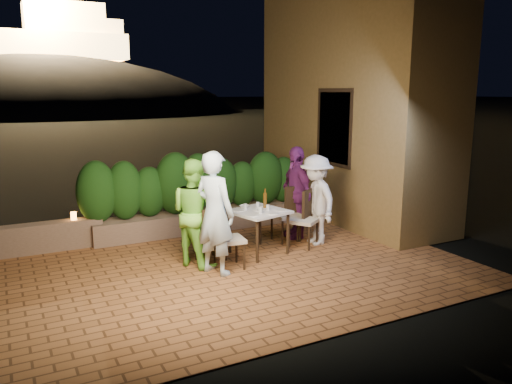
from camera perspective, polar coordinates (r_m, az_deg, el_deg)
ground at (r=7.93m, az=-1.68°, el=-8.77°), size 400.00×400.00×0.00m
terrace_floor at (r=8.38m, az=-3.17°, el=-8.06°), size 7.00×6.00×0.15m
building_wall at (r=11.05m, az=10.90°, el=10.13°), size 1.60×5.00×5.00m
window_pane at (r=10.21m, az=9.05°, el=7.28°), size 0.08×1.00×1.40m
window_frame at (r=10.20m, az=9.00°, el=7.28°), size 0.06×1.15×1.55m
planter at (r=9.96m, az=-6.37°, el=-3.26°), size 4.20×0.55×0.40m
hedge at (r=9.80m, az=-6.47°, el=0.98°), size 4.00×0.70×1.10m
parapet at (r=9.36m, az=-23.85°, el=-4.86°), size 2.20×0.30×0.50m
hill at (r=67.26m, az=-22.72°, el=4.89°), size 52.00×40.00×22.00m
fortress at (r=67.37m, az=-23.72°, el=17.22°), size 26.00×8.00×8.00m
dining_table at (r=8.48m, az=0.31°, el=-4.59°), size 1.03×1.03×0.75m
plate_nw at (r=8.05m, az=-0.43°, el=-2.67°), size 0.20×0.20×0.01m
plate_sw at (r=8.40m, az=-1.96°, el=-2.08°), size 0.22×0.22×0.01m
plate_ne at (r=8.42m, az=2.86°, el=-2.06°), size 0.21×0.21×0.01m
plate_se at (r=8.75m, az=0.79°, el=-1.52°), size 0.20×0.20×0.01m
plate_centre at (r=8.42m, az=0.35°, el=-2.04°), size 0.21×0.21×0.01m
plate_front at (r=8.18m, az=1.85°, el=-2.46°), size 0.20×0.20×0.01m
glass_nw at (r=8.17m, az=0.48°, el=-2.09°), size 0.07×0.07×0.11m
glass_sw at (r=8.44m, az=-1.25°, el=-1.69°), size 0.06×0.06×0.10m
glass_ne at (r=8.39m, az=1.37°, el=-1.79°), size 0.06×0.06×0.10m
glass_se at (r=8.57m, az=0.20°, el=-1.49°), size 0.06×0.06×0.10m
beer_bottle at (r=8.56m, az=1.04°, el=-0.71°), size 0.06×0.06×0.33m
bowl at (r=8.60m, az=-1.32°, el=-1.65°), size 0.23×0.23×0.04m
chair_left_front at (r=7.79m, az=-3.09°, el=-5.29°), size 0.49×0.49×0.96m
chair_left_back at (r=8.15m, az=-5.22°, el=-4.71°), size 0.52×0.52×0.92m
chair_right_front at (r=8.87m, az=5.45°, el=-3.10°), size 0.64×0.64×1.00m
chair_right_back at (r=9.21m, az=3.45°, el=-2.50°), size 0.48×0.48×1.01m
diner_blue at (r=7.46m, az=-4.74°, el=-2.43°), size 0.71×0.81×1.87m
diner_green at (r=7.89m, az=-7.01°, el=-2.32°), size 0.93×1.02×1.71m
diner_white at (r=8.99m, az=6.85°, el=-0.90°), size 0.65×1.07×1.62m
diner_purple at (r=9.35m, az=4.61°, el=-0.02°), size 0.52×1.05×1.73m
parapet_lamp at (r=9.33m, az=-20.12°, el=-2.58°), size 0.10×0.10×0.14m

